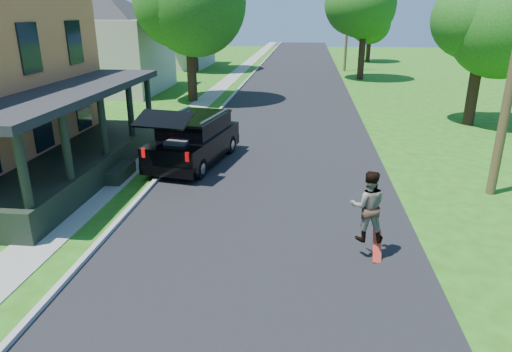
# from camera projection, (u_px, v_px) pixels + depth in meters

# --- Properties ---
(ground) EXTENTS (140.00, 140.00, 0.00)m
(ground) POSITION_uv_depth(u_px,v_px,m) (253.00, 284.00, 9.81)
(ground) COLOR #275110
(ground) RESTS_ON ground
(street) EXTENTS (8.00, 120.00, 0.02)m
(street) POSITION_uv_depth(u_px,v_px,m) (290.00, 105.00, 28.50)
(street) COLOR black
(street) RESTS_ON ground
(curb) EXTENTS (0.15, 120.00, 0.12)m
(curb) POSITION_uv_depth(u_px,v_px,m) (226.00, 104.00, 28.92)
(curb) COLOR #969591
(curb) RESTS_ON ground
(sidewalk) EXTENTS (1.30, 120.00, 0.03)m
(sidewalk) POSITION_uv_depth(u_px,v_px,m) (202.00, 103.00, 29.08)
(sidewalk) COLOR gray
(sidewalk) RESTS_ON ground
(front_walk) EXTENTS (6.50, 1.20, 0.03)m
(front_walk) POSITION_uv_depth(u_px,v_px,m) (11.00, 174.00, 16.40)
(front_walk) COLOR gray
(front_walk) RESTS_ON ground
(neighbor_house_mid) EXTENTS (12.78, 12.78, 8.30)m
(neighbor_house_mid) POSITION_uv_depth(u_px,v_px,m) (103.00, 31.00, 32.21)
(neighbor_house_mid) COLOR #BCB5A7
(neighbor_house_mid) RESTS_ON ground
(neighbor_house_far) EXTENTS (12.78, 12.78, 8.30)m
(neighbor_house_far) POSITION_uv_depth(u_px,v_px,m) (169.00, 25.00, 47.16)
(neighbor_house_far) COLOR #BCB5A7
(neighbor_house_far) RESTS_ON ground
(black_suv) EXTENTS (2.81, 5.47, 2.43)m
(black_suv) POSITION_uv_depth(u_px,v_px,m) (194.00, 140.00, 17.32)
(black_suv) COLOR black
(black_suv) RESTS_ON ground
(skateboarder) EXTENTS (0.84, 0.66, 1.71)m
(skateboarder) POSITION_uv_depth(u_px,v_px,m) (368.00, 206.00, 10.51)
(skateboarder) COLOR black
(skateboarder) RESTS_ON ground
(skateboard) EXTENTS (0.23, 0.60, 0.70)m
(skateboard) POSITION_uv_depth(u_px,v_px,m) (377.00, 247.00, 10.75)
(skateboard) COLOR red
(skateboard) RESTS_ON ground
(tree_left_mid) EXTENTS (7.14, 6.89, 9.40)m
(tree_left_mid) POSITION_uv_depth(u_px,v_px,m) (188.00, 0.00, 27.76)
(tree_left_mid) COLOR black
(tree_left_mid) RESTS_ON ground
(tree_right_near) EXTENTS (5.76, 5.45, 7.69)m
(tree_right_near) POSITION_uv_depth(u_px,v_px,m) (483.00, 22.00, 21.93)
(tree_right_near) COLOR black
(tree_right_near) RESTS_ON ground
(tree_right_mid) EXTENTS (6.24, 6.33, 8.90)m
(tree_right_mid) POSITION_uv_depth(u_px,v_px,m) (365.00, 5.00, 37.29)
(tree_right_mid) COLOR black
(tree_right_mid) RESTS_ON ground
(tree_right_far) EXTENTS (4.60, 4.53, 7.09)m
(tree_right_far) POSITION_uv_depth(u_px,v_px,m) (371.00, 18.00, 51.09)
(tree_right_far) COLOR black
(tree_right_far) RESTS_ON ground
(utility_pole_far) EXTENTS (1.47, 0.51, 8.29)m
(utility_pole_far) POSITION_uv_depth(u_px,v_px,m) (347.00, 25.00, 43.11)
(utility_pole_far) COLOR #4B3B22
(utility_pole_far) RESTS_ON ground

